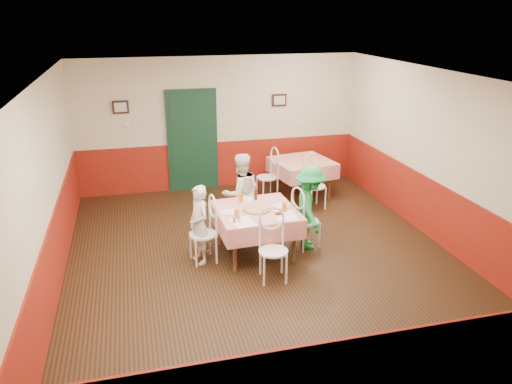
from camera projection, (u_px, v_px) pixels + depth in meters
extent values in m
plane|color=black|center=(262.00, 257.00, 7.88)|extent=(7.00, 7.00, 0.00)
plane|color=white|center=(262.00, 77.00, 6.91)|extent=(7.00, 7.00, 0.00)
cube|color=beige|center=(220.00, 124.00, 10.58)|extent=(6.00, 0.10, 2.80)
cube|color=beige|center=(368.00, 297.00, 4.21)|extent=(6.00, 0.10, 2.80)
cube|color=beige|center=(47.00, 190.00, 6.70)|extent=(0.10, 7.00, 2.80)
cube|color=beige|center=(440.00, 159.00, 8.09)|extent=(0.10, 7.00, 2.80)
cube|color=maroon|center=(221.00, 164.00, 10.88)|extent=(6.00, 0.03, 1.00)
cube|color=maroon|center=(360.00, 382.00, 4.54)|extent=(6.00, 0.03, 1.00)
cube|color=maroon|center=(57.00, 250.00, 7.02)|extent=(0.03, 7.00, 1.00)
cube|color=maroon|center=(433.00, 210.00, 8.40)|extent=(0.03, 7.00, 1.00)
cube|color=black|center=(193.00, 142.00, 10.52)|extent=(0.96, 0.06, 2.10)
cube|color=black|center=(121.00, 107.00, 9.92)|extent=(0.32, 0.03, 0.26)
cube|color=black|center=(279.00, 100.00, 10.68)|extent=(0.32, 0.03, 0.26)
cube|color=white|center=(127.00, 124.00, 10.06)|extent=(0.10, 0.03, 0.10)
cube|color=red|center=(256.00, 232.00, 7.87)|extent=(1.28, 1.28, 0.77)
cube|color=red|center=(302.00, 178.00, 10.39)|extent=(1.30, 1.30, 0.77)
cylinder|color=#B74723|center=(257.00, 209.00, 7.72)|extent=(0.44, 0.44, 0.03)
cylinder|color=white|center=(229.00, 212.00, 7.62)|extent=(0.26, 0.26, 0.01)
cylinder|color=white|center=(280.00, 206.00, 7.85)|extent=(0.26, 0.26, 0.01)
cylinder|color=white|center=(247.00, 200.00, 8.12)|extent=(0.26, 0.26, 0.01)
cylinder|color=#BF7219|center=(237.00, 214.00, 7.40)|extent=(0.08, 0.08, 0.13)
cylinder|color=#BF7219|center=(284.00, 207.00, 7.65)|extent=(0.08, 0.08, 0.14)
cylinder|color=#BF7219|center=(241.00, 198.00, 8.03)|extent=(0.08, 0.08, 0.13)
cylinder|color=#381C0A|center=(256.00, 194.00, 8.10)|extent=(0.06, 0.06, 0.21)
cylinder|color=silver|center=(238.00, 220.00, 7.25)|extent=(0.04, 0.04, 0.09)
cylinder|color=silver|center=(239.00, 220.00, 7.23)|extent=(0.04, 0.04, 0.09)
cylinder|color=#B23319|center=(234.00, 220.00, 7.25)|extent=(0.04, 0.04, 0.09)
cube|color=white|center=(243.00, 222.00, 7.28)|extent=(0.37, 0.45, 0.00)
cube|color=white|center=(286.00, 215.00, 7.52)|extent=(0.36, 0.44, 0.00)
cube|color=black|center=(279.00, 214.00, 7.56)|extent=(0.11, 0.10, 0.02)
imported|color=gray|center=(199.00, 225.00, 7.54)|extent=(0.42, 0.52, 1.24)
imported|color=gray|center=(241.00, 193.00, 8.57)|extent=(0.81, 0.70, 1.41)
imported|color=gray|center=(309.00, 208.00, 8.01)|extent=(0.62, 0.95, 1.37)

